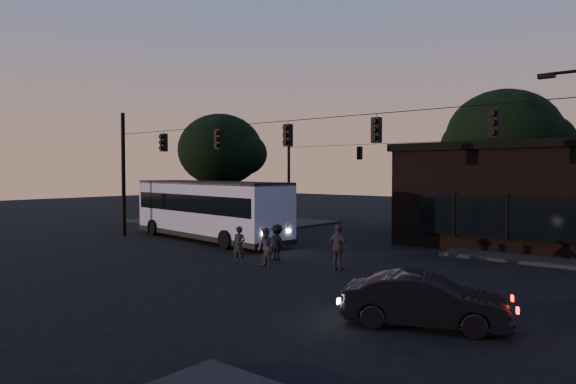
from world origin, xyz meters
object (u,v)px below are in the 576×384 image
Objects in this scene: pedestrian_a at (239,245)px; pedestrian_b at (266,248)px; building at (567,195)px; pedestrian_d at (277,242)px; bus at (209,207)px; car at (425,301)px; pedestrian_c at (338,247)px.

pedestrian_a is 1.33m from pedestrian_b.
building is 15.71m from pedestrian_d.
car is at bearing -16.30° from bus.
pedestrian_d is (-9.20, 5.04, 0.13)m from car.
pedestrian_b is 0.89× the size of pedestrian_c.
bus is at bearing 165.45° from pedestrian_b.
pedestrian_d is at bearing 3.12° from pedestrian_c.
pedestrian_c is at bearing 40.27° from pedestrian_b.
bus is 8.02m from pedestrian_d.
pedestrian_d is (-8.99, -12.74, -1.91)m from building.
pedestrian_c reaches higher than pedestrian_d.
pedestrian_c is at bearing 172.63° from pedestrian_d.
bus reaches higher than pedestrian_a.
pedestrian_d is (-3.36, 0.18, -0.11)m from pedestrian_c.
building reaches higher than car.
pedestrian_a is (-9.80, 3.26, 0.14)m from car.
building reaches higher than pedestrian_a.
pedestrian_d is at bearing -125.23° from building.
pedestrian_b is (-8.28, -14.29, -1.90)m from building.
car is 7.61m from pedestrian_c.
building is 8.46× the size of pedestrian_c.
bus is 7.53× the size of pedestrian_b.
pedestrian_b is at bearing -120.10° from building.
building is 16.62m from pedestrian_b.
car is (16.68, -7.74, -1.22)m from bus.
pedestrian_c is at bearing 29.27° from car.
pedestrian_d is at bearing -11.25° from bus.
bus is 11.25m from pedestrian_c.
building is 1.26× the size of bus.
car is at bearing -89.33° from building.
pedestrian_d is at bearing 127.54° from pedestrian_b.
pedestrian_a is 1.87m from pedestrian_d.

